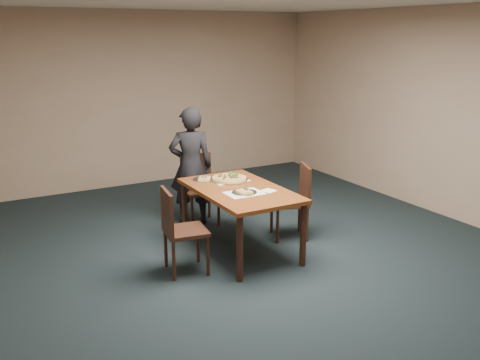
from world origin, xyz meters
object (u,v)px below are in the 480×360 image
diner (191,166)px  slice_plate_near (244,192)px  chair_far (199,185)px  pizza_pan (229,178)px  chair_left (178,226)px  slice_plate_far (204,179)px  chair_right (296,197)px  dining_table (240,196)px

diner → slice_plate_near: bearing=112.2°
chair_far → pizza_pan: size_ratio=2.03×
diner → chair_far: bearing=-173.5°
chair_far → chair_left: 1.57m
chair_far → slice_plate_far: bearing=-101.9°
chair_left → diner: diner is taller
diner → slice_plate_near: (0.04, -1.33, -0.01)m
chair_right → slice_plate_far: 1.13m
dining_table → diner: (-0.09, 1.15, 0.11)m
chair_far → pizza_pan: 0.80m
dining_table → slice_plate_near: size_ratio=5.36×
chair_left → slice_plate_far: bearing=-33.4°
chair_far → pizza_pan: chair_far is taller
chair_far → pizza_pan: (0.06, -0.75, 0.26)m
chair_right → pizza_pan: bearing=-92.4°
slice_plate_far → chair_left: bearing=-131.8°
chair_right → pizza_pan: size_ratio=2.03×
dining_table → slice_plate_near: slice_plate_near is taller
dining_table → chair_far: 1.14m
pizza_pan → slice_plate_near: pizza_pan is taller
slice_plate_near → diner: bearing=91.8°
chair_far → chair_right: 1.34m
dining_table → slice_plate_far: slice_plate_far is taller
chair_left → pizza_pan: 1.10m
chair_far → dining_table: bearing=-83.9°
slice_plate_far → chair_right: bearing=-25.5°
dining_table → diner: diner is taller
slice_plate_near → slice_plate_far: slice_plate_near is taller
slice_plate_far → pizza_pan: bearing=-31.1°
chair_far → chair_left: size_ratio=1.00×
chair_right → slice_plate_near: bearing=-53.8°
diner → pizza_pan: 0.79m
diner → slice_plate_near: 1.33m
dining_table → slice_plate_far: bearing=109.8°
pizza_pan → dining_table: bearing=-99.8°
slice_plate_far → dining_table: bearing=-70.2°
chair_far → chair_left: same height
dining_table → chair_left: size_ratio=1.65×
diner → chair_right: bearing=149.6°
pizza_pan → diner: bearing=101.2°
chair_right → slice_plate_far: size_ratio=3.25×
diner → pizza_pan: bearing=121.5°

